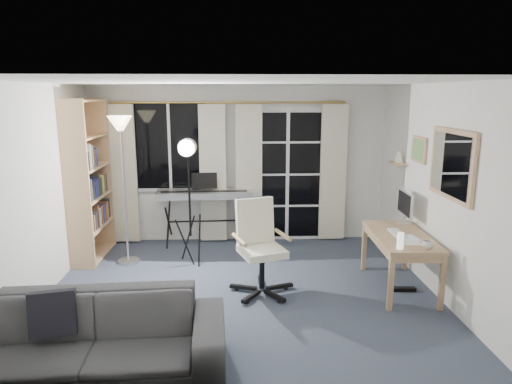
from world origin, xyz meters
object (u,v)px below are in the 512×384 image
studio_light (188,162)px  desk (401,241)px  keyboard_piano (205,195)px  torchiere_lamp (121,146)px  monitor (405,204)px  mug (427,244)px  bookshelf (85,184)px  office_chair (258,237)px  sofa (89,326)px

studio_light → desk: 2.82m
keyboard_piano → studio_light: bearing=-102.8°
torchiere_lamp → studio_light: size_ratio=1.14×
monitor → mug: bearing=-93.8°
studio_light → desk: bearing=-14.6°
bookshelf → office_chair: size_ratio=2.04×
bookshelf → monitor: (4.21, -0.78, -0.14)m
monitor → torchiere_lamp: bearing=173.5°
office_chair → desk: size_ratio=0.87×
monitor → sofa: (-3.33, -2.03, -0.49)m
bookshelf → office_chair: bookshelf is taller
torchiere_lamp → monitor: (3.62, -0.55, -0.69)m
studio_light → monitor: size_ratio=3.66×
office_chair → mug: office_chair is taller
office_chair → desk: bearing=-19.6°
torchiere_lamp → office_chair: (1.75, -0.96, -0.97)m
torchiere_lamp → desk: 3.71m
studio_light → monitor: (2.75, -0.41, -0.49)m
mug → office_chair: bearing=163.4°
studio_light → sofa: size_ratio=0.79×
keyboard_piano → desk: keyboard_piano is taller
bookshelf → office_chair: (2.33, -1.20, -0.41)m
office_chair → sofa: 2.18m
studio_light → monitor: bearing=-4.5°
keyboard_piano → office_chair: size_ratio=1.32×
office_chair → sofa: (-1.45, -1.61, -0.21)m
keyboard_piano → desk: 2.93m
keyboard_piano → desk: bearing=-36.9°
keyboard_piano → torchiere_lamp: bearing=-149.1°
studio_light → mug: studio_light is taller
torchiere_lamp → keyboard_piano: size_ratio=1.39×
keyboard_piano → office_chair: (0.72, -1.63, -0.14)m
bookshelf → keyboard_piano: bookshelf is taller
bookshelf → studio_light: size_ratio=1.27×
mug → torchiere_lamp: bearing=157.0°
desk → mug: (0.10, -0.50, 0.14)m
torchiere_lamp → office_chair: bearing=-28.9°
keyboard_piano → sofa: (-0.73, -3.25, -0.36)m
torchiere_lamp → sofa: size_ratio=0.90×
office_chair → mug: (1.78, -0.53, 0.08)m
desk → mug: 0.53m
monitor → office_chair: bearing=-165.3°
desk → office_chair: bearing=-179.0°
bookshelf → office_chair: 2.66m
torchiere_lamp → office_chair: 2.22m
bookshelf → desk: 4.22m
studio_light → mug: bearing=-23.1°
bookshelf → monitor: bookshelf is taller
studio_light → sofa: studio_light is taller
keyboard_piano → sofa: 3.35m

